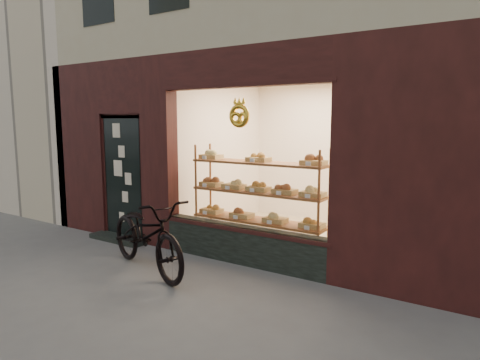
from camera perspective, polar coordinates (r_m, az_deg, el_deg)
The scene contains 4 objects.
ground at distance 5.24m, azimuth -17.25°, elevation -15.91°, with size 90.00×90.00×0.00m, color slate.
neighbor_left at distance 16.01m, azimuth -24.95°, elevation 15.94°, with size 12.00×7.00×9.00m, color beige.
display_shelf at distance 6.58m, azimuth 2.45°, elevation -2.92°, with size 2.20×0.45×1.70m.
bicycle at distance 6.10m, azimuth -12.33°, elevation -7.09°, with size 0.70×2.00×1.05m, color black.
Camera 1 is at (3.76, -3.00, 2.10)m, focal length 32.00 mm.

